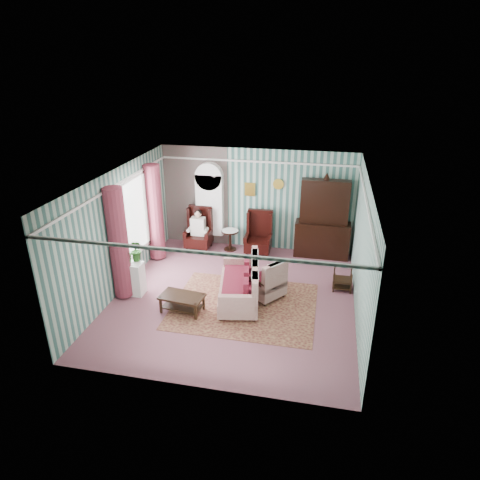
% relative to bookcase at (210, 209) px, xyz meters
% --- Properties ---
extents(floor, '(6.00, 6.00, 0.00)m').
position_rel_bookcase_xyz_m(floor, '(1.35, -2.84, -1.12)').
color(floor, '#7E4956').
rests_on(floor, ground).
extents(room_shell, '(5.53, 6.02, 2.91)m').
position_rel_bookcase_xyz_m(room_shell, '(0.73, -2.66, 0.89)').
color(room_shell, '#39695F').
rests_on(room_shell, ground).
extents(bookcase, '(0.80, 0.28, 2.24)m').
position_rel_bookcase_xyz_m(bookcase, '(0.00, 0.00, 0.00)').
color(bookcase, silver).
rests_on(bookcase, floor).
extents(dresser_hutch, '(1.50, 0.56, 2.36)m').
position_rel_bookcase_xyz_m(dresser_hutch, '(3.25, -0.12, 0.06)').
color(dresser_hutch, black).
rests_on(dresser_hutch, floor).
extents(wingback_left, '(0.76, 0.80, 1.25)m').
position_rel_bookcase_xyz_m(wingback_left, '(-0.25, -0.39, -0.50)').
color(wingback_left, black).
rests_on(wingback_left, floor).
extents(wingback_right, '(0.76, 0.80, 1.25)m').
position_rel_bookcase_xyz_m(wingback_right, '(1.50, -0.39, -0.50)').
color(wingback_right, black).
rests_on(wingback_right, floor).
extents(seated_woman, '(0.44, 0.40, 1.18)m').
position_rel_bookcase_xyz_m(seated_woman, '(-0.25, -0.39, -0.53)').
color(seated_woman, beige).
rests_on(seated_woman, floor).
extents(round_side_table, '(0.50, 0.50, 0.60)m').
position_rel_bookcase_xyz_m(round_side_table, '(0.65, -0.24, -0.82)').
color(round_side_table, black).
rests_on(round_side_table, floor).
extents(nest_table, '(0.45, 0.38, 0.54)m').
position_rel_bookcase_xyz_m(nest_table, '(3.82, -1.94, -0.85)').
color(nest_table, black).
rests_on(nest_table, floor).
extents(plant_stand, '(0.55, 0.35, 0.80)m').
position_rel_bookcase_xyz_m(plant_stand, '(-1.05, -3.14, -0.72)').
color(plant_stand, white).
rests_on(plant_stand, floor).
extents(rug, '(3.20, 2.60, 0.01)m').
position_rel_bookcase_xyz_m(rug, '(1.65, -3.14, -1.11)').
color(rug, '#4C1920').
rests_on(rug, floor).
extents(sofa, '(1.22, 2.08, 0.95)m').
position_rel_bookcase_xyz_m(sofa, '(1.48, -2.92, -0.64)').
color(sofa, beige).
rests_on(sofa, floor).
extents(floral_armchair, '(1.11, 1.11, 0.96)m').
position_rel_bookcase_xyz_m(floral_armchair, '(2.05, -2.64, -0.64)').
color(floral_armchair, beige).
rests_on(floral_armchair, floor).
extents(coffee_table, '(1.01, 0.65, 0.40)m').
position_rel_bookcase_xyz_m(coffee_table, '(0.36, -3.64, -0.92)').
color(coffee_table, black).
rests_on(coffee_table, floor).
extents(potted_plant_a, '(0.38, 0.34, 0.37)m').
position_rel_bookcase_xyz_m(potted_plant_a, '(-1.06, -3.24, -0.14)').
color(potted_plant_a, '#204F18').
rests_on(potted_plant_a, plant_stand).
extents(potted_plant_b, '(0.36, 0.34, 0.53)m').
position_rel_bookcase_xyz_m(potted_plant_b, '(-0.93, -2.99, -0.05)').
color(potted_plant_b, '#235119').
rests_on(potted_plant_b, plant_stand).
extents(potted_plant_c, '(0.30, 0.30, 0.43)m').
position_rel_bookcase_xyz_m(potted_plant_c, '(-1.18, -3.04, -0.11)').
color(potted_plant_c, '#16491A').
rests_on(potted_plant_c, plant_stand).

